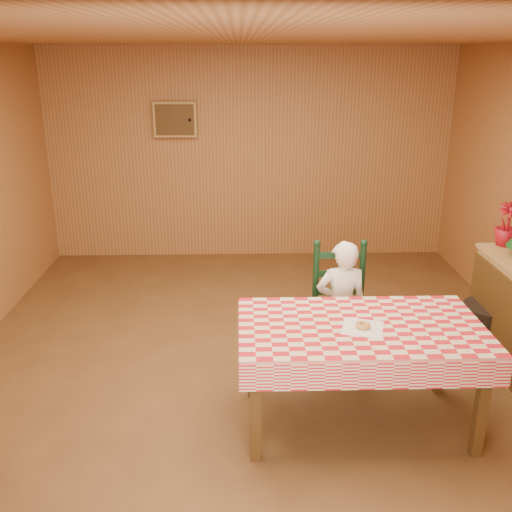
{
  "coord_description": "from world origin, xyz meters",
  "views": [
    {
      "loc": [
        -0.12,
        -4.13,
        2.47
      ],
      "look_at": [
        0.0,
        0.2,
        0.95
      ],
      "focal_mm": 40.0,
      "sensor_mm": 36.0,
      "label": 1
    }
  ],
  "objects_px": {
    "dining_table": "(360,336)",
    "seated_child": "(341,308)",
    "storage_bin": "(487,330)",
    "ladder_chair": "(340,311)"
  },
  "relations": [
    {
      "from": "dining_table",
      "to": "seated_child",
      "type": "height_order",
      "value": "seated_child"
    },
    {
      "from": "storage_bin",
      "to": "seated_child",
      "type": "bearing_deg",
      "value": -170.36
    },
    {
      "from": "ladder_chair",
      "to": "seated_child",
      "type": "distance_m",
      "value": 0.08
    },
    {
      "from": "ladder_chair",
      "to": "dining_table",
      "type": "bearing_deg",
      "value": -90.0
    },
    {
      "from": "seated_child",
      "to": "storage_bin",
      "type": "xyz_separation_m",
      "value": [
        1.33,
        0.23,
        -0.33
      ]
    },
    {
      "from": "storage_bin",
      "to": "ladder_chair",
      "type": "bearing_deg",
      "value": -172.76
    },
    {
      "from": "storage_bin",
      "to": "dining_table",
      "type": "bearing_deg",
      "value": -144.29
    },
    {
      "from": "dining_table",
      "to": "storage_bin",
      "type": "bearing_deg",
      "value": 35.71
    },
    {
      "from": "dining_table",
      "to": "seated_child",
      "type": "xyz_separation_m",
      "value": [
        0.0,
        0.73,
        -0.13
      ]
    },
    {
      "from": "dining_table",
      "to": "ladder_chair",
      "type": "xyz_separation_m",
      "value": [
        0.0,
        0.79,
        -0.18
      ]
    }
  ]
}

